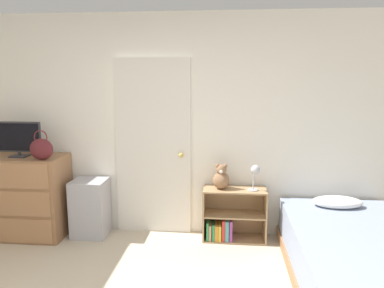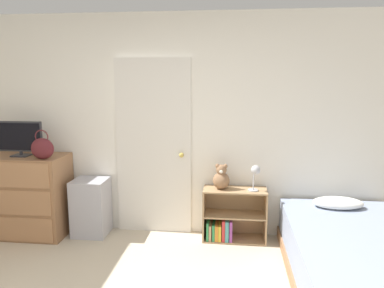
{
  "view_description": "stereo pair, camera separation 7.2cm",
  "coord_description": "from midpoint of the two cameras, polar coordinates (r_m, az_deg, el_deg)",
  "views": [
    {
      "loc": [
        0.82,
        -1.99,
        1.82
      ],
      "look_at": [
        0.44,
        2.0,
        1.11
      ],
      "focal_mm": 35.0,
      "sensor_mm": 36.0,
      "label": 1
    },
    {
      "loc": [
        0.89,
        -1.99,
        1.82
      ],
      "look_at": [
        0.44,
        2.0,
        1.11
      ],
      "focal_mm": 35.0,
      "sensor_mm": 36.0,
      "label": 2
    }
  ],
  "objects": [
    {
      "name": "wall_back",
      "position": [
        4.39,
        -4.88,
        2.81
      ],
      "size": [
        10.0,
        0.06,
        2.55
      ],
      "color": "white",
      "rests_on": "ground_plane"
    },
    {
      "name": "door_closed",
      "position": [
        4.38,
        -5.39,
        -0.52
      ],
      "size": [
        0.88,
        0.09,
        2.05
      ],
      "color": "silver",
      "rests_on": "ground_plane"
    },
    {
      "name": "dresser",
      "position": [
        4.81,
        -23.73,
        -7.16
      ],
      "size": [
        0.98,
        0.53,
        0.95
      ],
      "color": "#996B47",
      "rests_on": "ground_plane"
    },
    {
      "name": "tv",
      "position": [
        4.64,
        -24.36,
        0.84
      ],
      "size": [
        0.53,
        0.16,
        0.4
      ],
      "color": "#2D2D33",
      "rests_on": "dresser"
    },
    {
      "name": "handbag",
      "position": [
        4.38,
        -21.4,
        -0.62
      ],
      "size": [
        0.26,
        0.14,
        0.33
      ],
      "color": "#591E23",
      "rests_on": "dresser"
    },
    {
      "name": "storage_bin",
      "position": [
        4.59,
        -14.69,
        -9.27
      ],
      "size": [
        0.39,
        0.37,
        0.66
      ],
      "color": "#ADADB7",
      "rests_on": "ground_plane"
    },
    {
      "name": "bookshelf",
      "position": [
        4.37,
        6.2,
        -11.32
      ],
      "size": [
        0.71,
        0.31,
        0.6
      ],
      "color": "tan",
      "rests_on": "ground_plane"
    },
    {
      "name": "teddy_bear",
      "position": [
        4.22,
        4.97,
        -5.21
      ],
      "size": [
        0.19,
        0.19,
        0.29
      ],
      "color": "#8C6647",
      "rests_on": "bookshelf"
    },
    {
      "name": "desk_lamp",
      "position": [
        4.16,
        10.12,
        -4.34
      ],
      "size": [
        0.13,
        0.13,
        0.29
      ],
      "color": "#B2B2B7",
      "rests_on": "bookshelf"
    },
    {
      "name": "bed",
      "position": [
        3.78,
        24.41,
        -15.73
      ],
      "size": [
        1.17,
        2.0,
        0.58
      ],
      "color": "#996B47",
      "rests_on": "ground_plane"
    }
  ]
}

